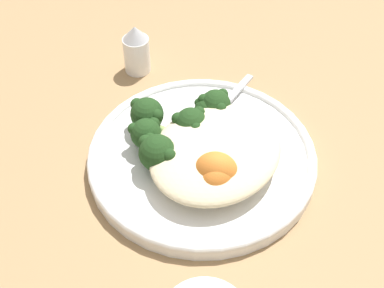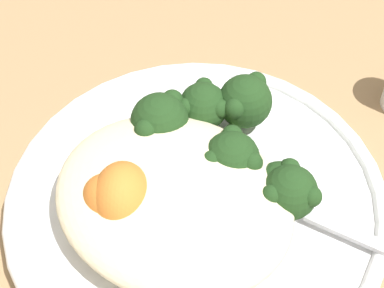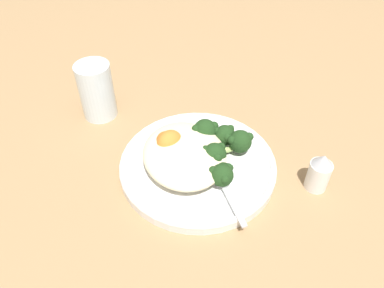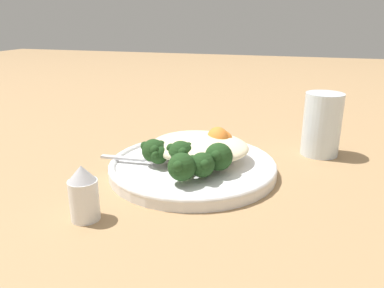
{
  "view_description": "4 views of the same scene",
  "coord_description": "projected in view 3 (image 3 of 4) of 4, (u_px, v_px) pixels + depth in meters",
  "views": [
    {
      "loc": [
        0.37,
        0.26,
        0.5
      ],
      "look_at": [
        0.03,
        -0.01,
        0.04
      ],
      "focal_mm": 50.0,
      "sensor_mm": 36.0,
      "label": 1
    },
    {
      "loc": [
        -0.12,
        0.22,
        0.4
      ],
      "look_at": [
        0.03,
        -0.02,
        0.05
      ],
      "focal_mm": 60.0,
      "sensor_mm": 36.0,
      "label": 2
    },
    {
      "loc": [
        -0.42,
        0.13,
        0.5
      ],
      "look_at": [
        0.02,
        0.01,
        0.06
      ],
      "focal_mm": 35.0,
      "sensor_mm": 36.0,
      "label": 3
    },
    {
      "loc": [
        0.18,
        -0.56,
        0.25
      ],
      "look_at": [
        0.02,
        0.0,
        0.05
      ],
      "focal_mm": 35.0,
      "sensor_mm": 36.0,
      "label": 4
    }
  ],
  "objects": [
    {
      "name": "spoon",
      "position": [
        223.0,
        184.0,
        0.61
      ],
      "size": [
        0.12,
        0.03,
        0.01
      ],
      "rotation": [
        0.0,
        0.0,
        3.21
      ],
      "color": "silver",
      "rests_on": "plate"
    },
    {
      "name": "plate",
      "position": [
        199.0,
        165.0,
        0.67
      ],
      "size": [
        0.28,
        0.28,
        0.02
      ],
      "color": "white",
      "rests_on": "ground_plane"
    },
    {
      "name": "broccoli_stalk_5",
      "position": [
        218.0,
        139.0,
        0.67
      ],
      "size": [
        0.06,
        0.13,
        0.04
      ],
      "rotation": [
        0.0,
        0.0,
        5.07
      ],
      "color": "#9EBC66",
      "rests_on": "plate"
    },
    {
      "name": "broccoli_stalk_6",
      "position": [
        204.0,
        133.0,
        0.68
      ],
      "size": [
        0.08,
        0.08,
        0.04
      ],
      "rotation": [
        0.0,
        0.0,
        5.55
      ],
      "color": "#9EBC66",
      "rests_on": "plate"
    },
    {
      "name": "sweet_potato_chunk_2",
      "position": [
        170.0,
        146.0,
        0.66
      ],
      "size": [
        0.07,
        0.06,
        0.03
      ],
      "primitive_type": "ellipsoid",
      "rotation": [
        0.0,
        0.0,
        3.73
      ],
      "color": "orange",
      "rests_on": "plate"
    },
    {
      "name": "broccoli_stalk_1",
      "position": [
        216.0,
        169.0,
        0.63
      ],
      "size": [
        0.09,
        0.08,
        0.03
      ],
      "rotation": [
        0.0,
        0.0,
        3.82
      ],
      "color": "#9EBC66",
      "rests_on": "plate"
    },
    {
      "name": "quinoa_mound",
      "position": [
        184.0,
        154.0,
        0.65
      ],
      "size": [
        0.17,
        0.14,
        0.04
      ],
      "primitive_type": "ellipsoid",
      "color": "beige",
      "rests_on": "plate"
    },
    {
      "name": "broccoli_stalk_2",
      "position": [
        210.0,
        155.0,
        0.64
      ],
      "size": [
        0.06,
        0.08,
        0.04
      ],
      "rotation": [
        0.0,
        0.0,
        4.31
      ],
      "color": "#9EBC66",
      "rests_on": "plate"
    },
    {
      "name": "broccoli_stalk_4",
      "position": [
        206.0,
        150.0,
        0.66
      ],
      "size": [
        0.03,
        0.08,
        0.03
      ],
      "rotation": [
        0.0,
        0.0,
        4.9
      ],
      "color": "#9EBC66",
      "rests_on": "plate"
    },
    {
      "name": "ground_plane",
      "position": [
        200.0,
        176.0,
        0.66
      ],
      "size": [
        4.0,
        4.0,
        0.0
      ],
      "primitive_type": "plane",
      "color": "#9E7A51"
    },
    {
      "name": "water_glass",
      "position": [
        96.0,
        91.0,
        0.75
      ],
      "size": [
        0.07,
        0.07,
        0.12
      ],
      "primitive_type": "cylinder",
      "color": "silver",
      "rests_on": "ground_plane"
    },
    {
      "name": "sweet_potato_chunk_0",
      "position": [
        169.0,
        143.0,
        0.66
      ],
      "size": [
        0.06,
        0.06,
        0.05
      ],
      "primitive_type": "ellipsoid",
      "rotation": [
        0.0,
        0.0,
        2.03
      ],
      "color": "orange",
      "rests_on": "plate"
    },
    {
      "name": "broccoli_stalk_3",
      "position": [
        235.0,
        143.0,
        0.66
      ],
      "size": [
        0.04,
        0.13,
        0.04
      ],
      "rotation": [
        0.0,
        0.0,
        4.74
      ],
      "color": "#9EBC66",
      "rests_on": "plate"
    },
    {
      "name": "broccoli_stalk_0",
      "position": [
        218.0,
        173.0,
        0.61
      ],
      "size": [
        0.1,
        0.07,
        0.04
      ],
      "rotation": [
        0.0,
        0.0,
        3.66
      ],
      "color": "#9EBC66",
      "rests_on": "plate"
    },
    {
      "name": "salt_shaker",
      "position": [
        319.0,
        172.0,
        0.62
      ],
      "size": [
        0.04,
        0.04,
        0.07
      ],
      "color": "white",
      "rests_on": "ground_plane"
    },
    {
      "name": "sweet_potato_chunk_1",
      "position": [
        166.0,
        143.0,
        0.66
      ],
      "size": [
        0.05,
        0.04,
        0.04
      ],
      "primitive_type": "ellipsoid",
      "rotation": [
        0.0,
        0.0,
        2.98
      ],
      "color": "orange",
      "rests_on": "plate"
    }
  ]
}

